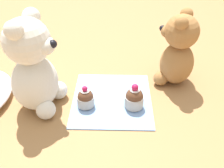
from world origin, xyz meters
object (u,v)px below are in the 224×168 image
teddy_bear_cream (34,67)px  cupcake_near_cream_bear (86,98)px  teddy_bear_tan (177,51)px  cupcake_near_tan_bear (134,98)px

teddy_bear_cream → cupcake_near_cream_bear: size_ratio=4.16×
teddy_bear_cream → cupcake_near_cream_bear: (-0.00, -0.13, -0.10)m
teddy_bear_tan → cupcake_near_cream_bear: bearing=-40.7°
teddy_bear_cream → cupcake_near_tan_bear: size_ratio=3.65×
teddy_bear_cream → cupcake_near_tan_bear: teddy_bear_cream is taller
cupcake_near_cream_bear → cupcake_near_tan_bear: cupcake_near_tan_bear is taller
teddy_bear_cream → teddy_bear_tan: 0.42m
teddy_bear_tan → cupcake_near_cream_bear: teddy_bear_tan is taller
teddy_bear_tan → cupcake_near_tan_bear: (-0.14, 0.13, -0.07)m
teddy_bear_tan → cupcake_near_tan_bear: teddy_bear_tan is taller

